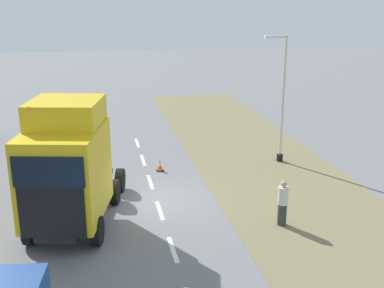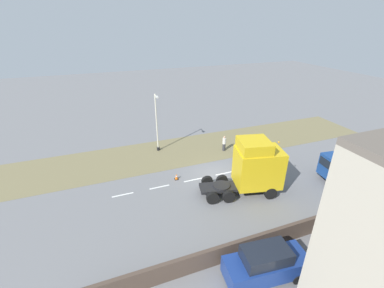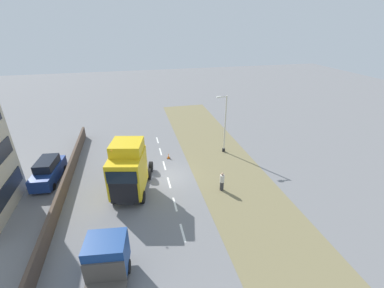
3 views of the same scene
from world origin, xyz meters
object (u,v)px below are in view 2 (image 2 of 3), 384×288
(lorry_cab, at_px, (255,167))
(traffic_cone_lead, at_px, (176,177))
(lamp_post, at_px, (157,126))
(flatbed_truck, at_px, (339,169))
(parked_car, at_px, (266,264))
(pedestrian, at_px, (224,144))

(lorry_cab, relative_size, traffic_cone_lead, 12.05)
(lorry_cab, bearing_deg, lamp_post, -138.01)
(lorry_cab, distance_m, traffic_cone_lead, 7.25)
(traffic_cone_lead, bearing_deg, flatbed_truck, 67.91)
(lorry_cab, xyz_separation_m, flatbed_truck, (1.45, 8.01, -1.06))
(parked_car, distance_m, pedestrian, 15.96)
(parked_car, bearing_deg, lorry_cab, 157.97)
(lamp_post, relative_size, pedestrian, 3.68)
(flatbed_truck, relative_size, lamp_post, 0.86)
(pedestrian, bearing_deg, lamp_post, -110.43)
(lorry_cab, distance_m, flatbed_truck, 8.21)
(lorry_cab, relative_size, flatbed_truck, 1.24)
(lamp_post, xyz_separation_m, traffic_cone_lead, (6.29, 0.15, -2.73))
(lorry_cab, distance_m, pedestrian, 8.02)
(pedestrian, relative_size, traffic_cone_lead, 3.06)
(lorry_cab, height_order, parked_car, lorry_cab)
(lorry_cab, height_order, pedestrian, lorry_cab)
(flatbed_truck, height_order, lamp_post, lamp_post)
(parked_car, bearing_deg, flatbed_truck, 122.32)
(lorry_cab, bearing_deg, parked_car, -15.07)
(traffic_cone_lead, bearing_deg, lorry_cab, 53.95)
(flatbed_truck, bearing_deg, pedestrian, 43.62)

